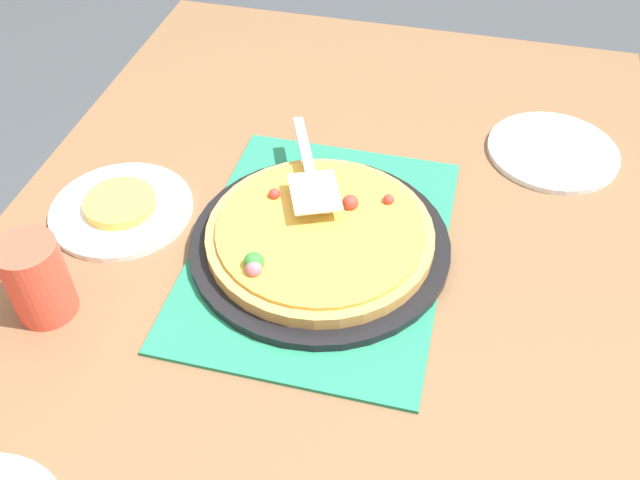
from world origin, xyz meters
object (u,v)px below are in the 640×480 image
(pizza, at_px, (319,234))
(plate_near_left, at_px, (122,209))
(pizza_pan, at_px, (320,243))
(pizza_server, at_px, (310,171))
(served_slice_left, at_px, (120,203))
(cup_far, at_px, (37,279))
(plate_side, at_px, (553,151))

(pizza, relative_size, plate_near_left, 1.50)
(pizza_pan, bearing_deg, pizza_server, 22.69)
(served_slice_left, relative_size, pizza_server, 0.48)
(pizza_pan, bearing_deg, pizza, 109.61)
(served_slice_left, height_order, cup_far, cup_far)
(pizza_pan, bearing_deg, plate_near_left, 88.82)
(served_slice_left, bearing_deg, pizza_server, -73.48)
(pizza, bearing_deg, plate_near_left, 88.77)
(pizza_server, bearing_deg, cup_far, 134.41)
(served_slice_left, bearing_deg, cup_far, 176.80)
(plate_near_left, height_order, served_slice_left, served_slice_left)
(plate_side, xyz_separation_m, cup_far, (-0.52, 0.66, 0.06))
(pizza_server, bearing_deg, plate_side, -58.32)
(cup_far, bearing_deg, pizza_server, -45.59)
(pizza, relative_size, plate_side, 1.50)
(served_slice_left, bearing_deg, plate_side, -64.44)
(pizza, distance_m, pizza_server, 0.10)
(pizza_pan, bearing_deg, served_slice_left, 88.82)
(pizza_pan, height_order, pizza, pizza)
(pizza, distance_m, plate_side, 0.46)
(plate_near_left, height_order, pizza_server, pizza_server)
(plate_near_left, bearing_deg, served_slice_left, 0.00)
(pizza_pan, relative_size, served_slice_left, 3.45)
(pizza, xyz_separation_m, plate_side, (0.32, -0.33, -0.03))
(plate_near_left, relative_size, served_slice_left, 2.00)
(plate_near_left, distance_m, pizza_server, 0.30)
(plate_side, bearing_deg, plate_near_left, 115.56)
(cup_far, relative_size, pizza_server, 0.52)
(served_slice_left, relative_size, cup_far, 0.92)
(pizza, height_order, served_slice_left, pizza)
(served_slice_left, xyz_separation_m, pizza_server, (0.08, -0.28, 0.05))
(plate_near_left, height_order, plate_side, same)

